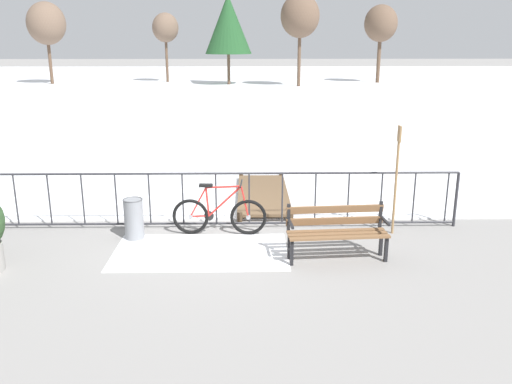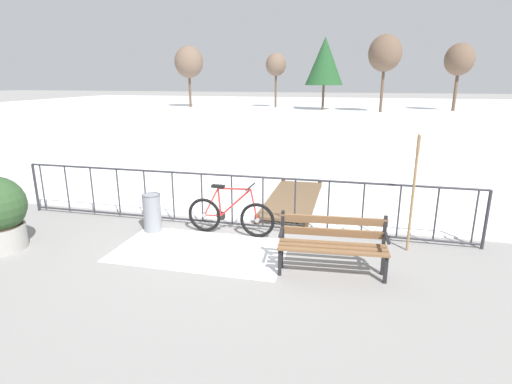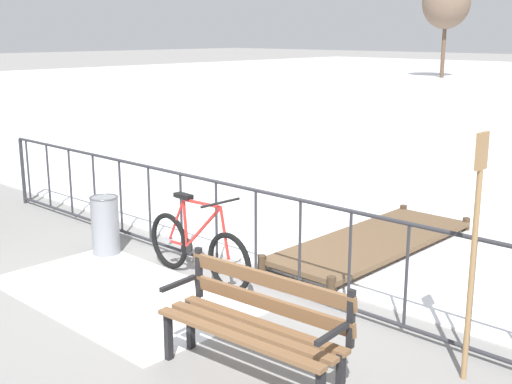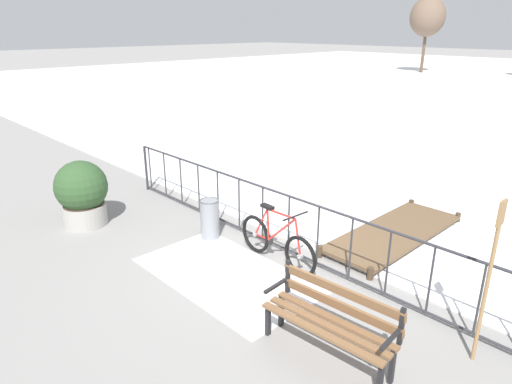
% 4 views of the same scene
% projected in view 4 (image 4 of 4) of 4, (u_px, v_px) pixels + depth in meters
% --- Properties ---
extents(ground_plane, '(160.00, 160.00, 0.00)m').
position_uv_depth(ground_plane, '(288.00, 254.00, 7.69)').
color(ground_plane, gray).
extents(snow_patch, '(2.91, 1.64, 0.01)m').
position_uv_depth(snow_patch, '(226.00, 274.00, 7.05)').
color(snow_patch, white).
rests_on(snow_patch, ground).
extents(railing_fence, '(9.06, 0.06, 1.07)m').
position_uv_depth(railing_fence, '(289.00, 224.00, 7.50)').
color(railing_fence, '#2D2D33').
rests_on(railing_fence, ground).
extents(bicycle_near_railing, '(1.71, 0.52, 0.97)m').
position_uv_depth(bicycle_near_railing, '(277.00, 242.00, 7.28)').
color(bicycle_near_railing, black).
rests_on(bicycle_near_railing, ground).
extents(park_bench, '(1.63, 0.60, 0.89)m').
position_uv_depth(park_bench, '(332.00, 316.00, 5.19)').
color(park_bench, brown).
rests_on(park_bench, ground).
extents(planter_with_shrub, '(0.99, 0.99, 1.28)m').
position_uv_depth(planter_with_shrub, '(82.00, 193.00, 8.63)').
color(planter_with_shrub, '#9E9B96').
rests_on(planter_with_shrub, ground).
extents(trash_bin, '(0.35, 0.35, 0.73)m').
position_uv_depth(trash_bin, '(210.00, 218.00, 8.18)').
color(trash_bin, gray).
rests_on(trash_bin, ground).
extents(oar_upright, '(0.04, 0.16, 1.98)m').
position_uv_depth(oar_upright, '(489.00, 273.00, 4.87)').
color(oar_upright, '#937047').
rests_on(oar_upright, ground).
extents(wooden_dock, '(1.10, 3.19, 0.20)m').
position_uv_depth(wooden_dock, '(394.00, 232.00, 8.22)').
color(wooden_dock, brown).
rests_on(wooden_dock, ground).
extents(tree_far_west, '(2.79, 2.79, 5.94)m').
position_uv_depth(tree_far_west, '(428.00, 17.00, 36.58)').
color(tree_far_west, brown).
rests_on(tree_far_west, ground).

